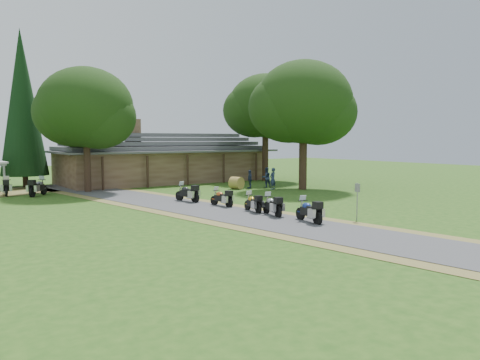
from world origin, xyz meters
TOP-DOWN VIEW (x-y plane):
  - ground at (0.00, 0.00)m, footprint 120.00×120.00m
  - driveway at (-0.50, 4.00)m, footprint 51.95×51.95m
  - lodge at (6.00, 24.00)m, footprint 21.40×9.40m
  - motorcycle_row_a at (1.41, -1.30)m, footprint 0.93×2.00m
  - motorcycle_row_b at (1.22, 1.41)m, footprint 1.00×1.94m
  - motorcycle_row_c at (1.15, 3.09)m, footprint 0.83×1.79m
  - motorcycle_row_d at (0.93, 6.08)m, footprint 0.84×1.82m
  - motorcycle_row_e at (0.22, 9.24)m, footprint 1.09×2.05m
  - motorcycle_carport_a at (-9.11, 20.40)m, footprint 1.02×2.14m
  - motorcycle_carport_b at (-7.24, 18.70)m, footprint 1.89×2.04m
  - person_a at (9.96, 11.95)m, footprint 0.72×0.61m
  - person_b at (10.54, 13.53)m, footprint 0.67×0.55m
  - person_c at (8.87, 13.74)m, footprint 0.56×0.64m
  - hay_bale at (7.67, 14.02)m, footprint 1.27×1.21m
  - sign_post at (3.92, -2.30)m, footprint 0.35×0.06m
  - oak_lodge_left at (-3.37, 19.13)m, footprint 7.49×7.49m
  - oak_lodge_right at (14.70, 18.90)m, footprint 7.55×7.55m
  - oak_driveway at (12.09, 10.55)m, footprint 8.17×8.17m
  - cedar_near at (-6.66, 26.19)m, footprint 4.01×4.01m

SIDE VIEW (x-z plane):
  - ground at x=0.00m, z-range 0.00..0.00m
  - driveway at x=-0.50m, z-range 0.00..0.00m
  - hay_bale at x=7.67m, z-range 0.00..1.05m
  - motorcycle_row_c at x=1.15m, z-range 0.00..1.18m
  - motorcycle_row_d at x=0.93m, z-range 0.00..1.20m
  - motorcycle_row_b at x=1.22m, z-range 0.00..1.27m
  - motorcycle_row_a at x=1.41m, z-range 0.00..1.31m
  - motorcycle_row_e at x=0.22m, z-range 0.00..1.34m
  - motorcycle_carport_a at x=-9.11m, z-range 0.00..1.41m
  - motorcycle_carport_b at x=-7.24m, z-range 0.00..1.43m
  - person_c at x=8.87m, z-range 0.00..1.87m
  - sign_post at x=3.92m, z-range 0.00..1.96m
  - person_b at x=10.54m, z-range 0.00..2.07m
  - person_a at x=9.96m, z-range 0.00..2.15m
  - lodge at x=6.00m, z-range 0.00..4.90m
  - oak_lodge_left at x=-3.37m, z-range 0.00..10.91m
  - oak_driveway at x=12.09m, z-range 0.00..11.84m
  - oak_lodge_right at x=14.70m, z-range 0.00..12.29m
  - cedar_near at x=-6.66m, z-range 0.00..13.86m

